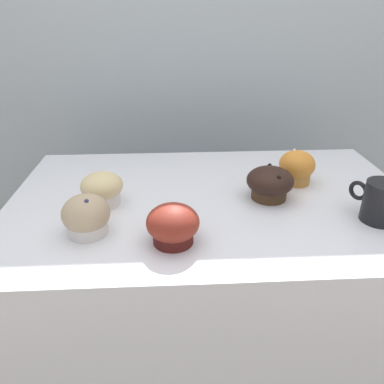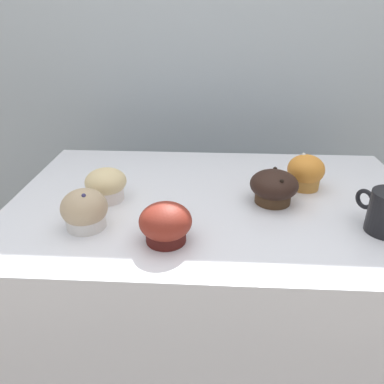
% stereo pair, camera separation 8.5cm
% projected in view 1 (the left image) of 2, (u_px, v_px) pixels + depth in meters
% --- Properties ---
extents(wall_back, '(3.20, 0.10, 1.80)m').
position_uv_depth(wall_back, '(197.00, 134.00, 1.47)').
color(wall_back, '#A8B2B7').
rests_on(wall_back, ground).
extents(display_counter, '(1.00, 0.64, 0.93)m').
position_uv_depth(display_counter, '(209.00, 333.00, 1.13)').
color(display_counter, silver).
rests_on(display_counter, ground).
extents(muffin_front_center, '(0.10, 0.10, 0.08)m').
position_uv_depth(muffin_front_center, '(102.00, 189.00, 0.88)').
color(muffin_front_center, white).
rests_on(muffin_front_center, display_counter).
extents(muffin_back_left, '(0.10, 0.10, 0.09)m').
position_uv_depth(muffin_back_left, '(86.00, 216.00, 0.76)').
color(muffin_back_left, silver).
rests_on(muffin_back_left, display_counter).
extents(muffin_back_right, '(0.09, 0.09, 0.09)m').
position_uv_depth(muffin_back_right, '(297.00, 167.00, 0.98)').
color(muffin_back_right, '#C38239').
rests_on(muffin_back_right, display_counter).
extents(muffin_front_left, '(0.11, 0.11, 0.08)m').
position_uv_depth(muffin_front_left, '(270.00, 183.00, 0.91)').
color(muffin_front_left, '#462F1C').
rests_on(muffin_front_left, display_counter).
extents(muffin_front_right, '(0.11, 0.11, 0.08)m').
position_uv_depth(muffin_front_right, '(173.00, 225.00, 0.73)').
color(muffin_front_right, '#501914').
rests_on(muffin_front_right, display_counter).
extents(coffee_cup, '(0.09, 0.11, 0.09)m').
position_uv_depth(coffee_cup, '(382.00, 201.00, 0.81)').
color(coffee_cup, black).
rests_on(coffee_cup, display_counter).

